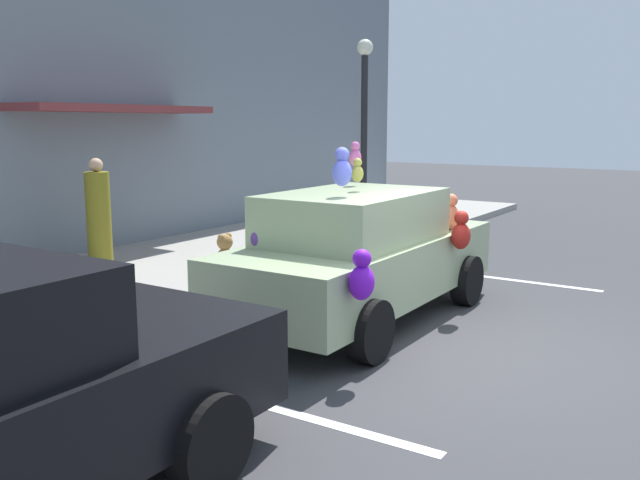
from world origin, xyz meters
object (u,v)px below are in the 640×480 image
at_px(street_lamp_post, 364,119).
at_px(pedestrian_near_shopfront, 99,219).
at_px(teddy_bear_on_sidewalk, 225,256).
at_px(plush_covered_car, 361,254).

height_order(street_lamp_post, pedestrian_near_shopfront, street_lamp_post).
xyz_separation_m(teddy_bear_on_sidewalk, street_lamp_post, (3.41, -0.34, 1.94)).
bearing_deg(plush_covered_car, pedestrian_near_shopfront, 93.28).
height_order(plush_covered_car, pedestrian_near_shopfront, plush_covered_car).
bearing_deg(street_lamp_post, plush_covered_car, -151.00).
bearing_deg(plush_covered_car, street_lamp_post, 29.00).
xyz_separation_m(plush_covered_car, street_lamp_post, (3.83, 2.12, 1.58)).
distance_m(plush_covered_car, pedestrian_near_shopfront, 4.34).
distance_m(teddy_bear_on_sidewalk, street_lamp_post, 3.94).
relative_size(teddy_bear_on_sidewalk, street_lamp_post, 0.17).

